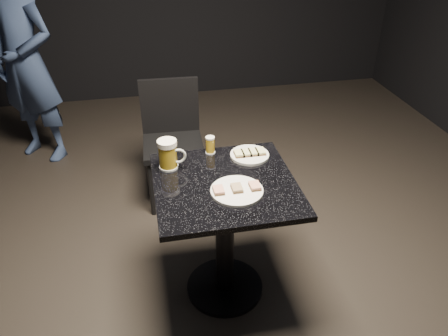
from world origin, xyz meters
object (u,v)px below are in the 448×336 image
(table, at_px, (225,220))
(beer_tumbler, at_px, (210,145))
(beer_mug, at_px, (168,154))
(patron, at_px, (26,63))
(plate_large, at_px, (237,191))
(plate_small, at_px, (250,155))
(chair, at_px, (172,135))

(table, height_order, beer_tumbler, beer_tumbler)
(beer_tumbler, bearing_deg, beer_mug, -155.48)
(patron, relative_size, table, 2.21)
(plate_large, xyz_separation_m, beer_mug, (-0.30, 0.29, 0.07))
(plate_large, relative_size, plate_small, 1.20)
(plate_small, relative_size, patron, 0.13)
(plate_small, relative_size, table, 0.28)
(plate_small, xyz_separation_m, beer_mug, (-0.44, -0.03, 0.07))
(beer_mug, relative_size, chair, 0.18)
(plate_large, relative_size, beer_tumbler, 2.59)
(beer_mug, height_order, beer_tumbler, beer_mug)
(plate_small, bearing_deg, table, -129.66)
(beer_tumbler, bearing_deg, plate_small, -21.24)
(plate_small, distance_m, beer_tumbler, 0.22)
(plate_small, relative_size, beer_mug, 1.34)
(plate_large, distance_m, chair, 1.17)
(patron, xyz_separation_m, beer_mug, (0.97, -1.66, 0.00))
(table, bearing_deg, patron, 123.59)
(beer_mug, bearing_deg, patron, 120.39)
(beer_mug, bearing_deg, chair, 84.44)
(plate_small, distance_m, patron, 2.16)
(plate_large, distance_m, patron, 2.33)
(table, bearing_deg, chair, 99.70)
(plate_large, distance_m, beer_mug, 0.42)
(plate_small, height_order, table, plate_small)
(beer_tumbler, distance_m, chair, 0.80)
(beer_tumbler, bearing_deg, chair, 102.03)
(plate_large, height_order, chair, chair)
(beer_mug, bearing_deg, table, -36.76)
(patron, bearing_deg, beer_tumbler, -19.48)
(patron, height_order, beer_mug, patron)
(plate_large, bearing_deg, table, 112.41)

